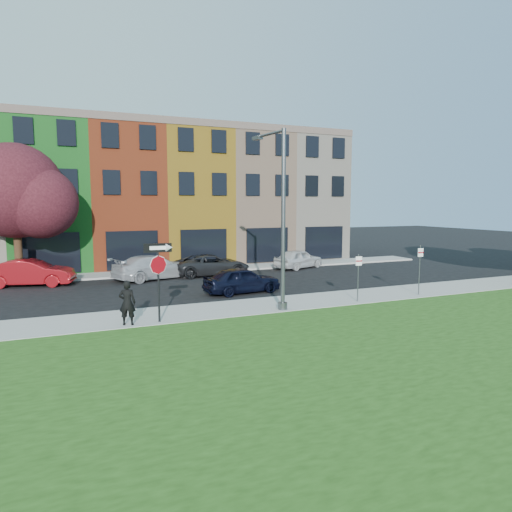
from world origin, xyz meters
name	(u,v)px	position (x,y,z in m)	size (l,w,h in m)	color
ground	(322,321)	(0.00, 0.00, 0.00)	(120.00, 120.00, 0.00)	black
sidewalk_near	(325,300)	(2.00, 3.00, 0.06)	(40.00, 3.00, 0.12)	gray
sidewalk_far	(166,272)	(-3.00, 15.00, 0.06)	(40.00, 2.40, 0.12)	gray
rowhouse_block	(154,199)	(-2.50, 21.18, 4.99)	(30.00, 10.12, 10.00)	beige
stop_sign	(158,266)	(-6.05, 1.88, 2.26)	(1.05, 0.11, 3.01)	black
man	(127,303)	(-7.23, 1.90, 0.96)	(0.71, 0.58, 1.68)	black
sedan_near	(242,280)	(-0.87, 6.48, 0.68)	(4.15, 1.99, 1.37)	black
parked_car_red	(31,273)	(-11.06, 13.03, 0.76)	(4.86, 2.66, 1.52)	maroon
parked_car_silver	(154,267)	(-4.26, 12.65, 0.74)	(5.52, 3.70, 1.48)	#ACADB1
parked_car_dark	(212,265)	(-0.50, 12.79, 0.68)	(4.93, 2.31, 1.36)	black
parked_car_white	(298,259)	(6.15, 13.33, 0.69)	(4.38, 3.05, 1.38)	silver
street_lamp	(280,220)	(-0.82, 2.12, 3.94)	(0.65, 2.57, 7.57)	#4D5052
parking_sign_a	(358,272)	(3.13, 1.99, 1.48)	(0.32, 0.09, 2.19)	#4D5052
parking_sign_b	(420,265)	(6.85, 2.09, 1.63)	(0.32, 0.08, 2.45)	#4D5052
tree_purple	(17,193)	(-11.59, 14.33, 5.20)	(6.48, 5.67, 7.92)	black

